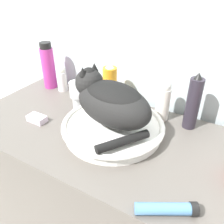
# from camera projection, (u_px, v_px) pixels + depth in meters

# --- Properties ---
(wall_back) EXTENTS (8.00, 0.05, 2.40)m
(wall_back) POSITION_uv_depth(u_px,v_px,m) (151.00, 29.00, 0.92)
(wall_back) COLOR silver
(wall_back) RESTS_ON ground_plane
(vanity_counter) EXTENTS (1.15, 0.52, 0.89)m
(vanity_counter) POSITION_uv_depth(u_px,v_px,m) (111.00, 212.00, 1.09)
(vanity_counter) COLOR #56514C
(vanity_counter) RESTS_ON ground_plane
(sink_basin) EXTENTS (0.37, 0.37, 0.05)m
(sink_basin) POSITION_uv_depth(u_px,v_px,m) (114.00, 127.00, 0.85)
(sink_basin) COLOR white
(sink_basin) RESTS_ON vanity_counter
(cat) EXTENTS (0.33, 0.29, 0.18)m
(cat) POSITION_uv_depth(u_px,v_px,m) (111.00, 100.00, 0.80)
(cat) COLOR black
(cat) RESTS_ON sink_basin
(faucet) EXTENTS (0.14, 0.08, 0.13)m
(faucet) POSITION_uv_depth(u_px,v_px,m) (78.00, 94.00, 0.96)
(faucet) COLOR silver
(faucet) RESTS_ON vanity_counter
(shampoo_bottle_tall) EXTENTS (0.06, 0.06, 0.22)m
(shampoo_bottle_tall) POSITION_uv_depth(u_px,v_px,m) (48.00, 66.00, 1.14)
(shampoo_bottle_tall) COLOR #B2338C
(shampoo_bottle_tall) RESTS_ON vanity_counter
(lotion_bottle_white) EXTENTS (0.05, 0.05, 0.17)m
(lotion_bottle_white) POSITION_uv_depth(u_px,v_px,m) (163.00, 100.00, 0.90)
(lotion_bottle_white) COLOR white
(lotion_bottle_white) RESTS_ON vanity_counter
(spray_bottle_trigger) EXTENTS (0.06, 0.06, 0.19)m
(spray_bottle_trigger) POSITION_uv_depth(u_px,v_px,m) (110.00, 85.00, 1.00)
(spray_bottle_trigger) COLOR orange
(spray_bottle_trigger) RESTS_ON vanity_counter
(hairspray_can_black) EXTENTS (0.05, 0.05, 0.22)m
(hairspray_can_black) POSITION_uv_depth(u_px,v_px,m) (193.00, 103.00, 0.84)
(hairspray_can_black) COLOR #28232D
(hairspray_can_black) RESTS_ON vanity_counter
(deodorant_stick) EXTENTS (0.05, 0.05, 0.12)m
(deodorant_stick) POSITION_uv_depth(u_px,v_px,m) (62.00, 78.00, 1.13)
(deodorant_stick) COLOR silver
(deodorant_stick) RESTS_ON vanity_counter
(cream_tube) EXTENTS (0.15, 0.10, 0.04)m
(cream_tube) POSITION_uv_depth(u_px,v_px,m) (167.00, 209.00, 0.58)
(cream_tube) COLOR #4C7FB2
(cream_tube) RESTS_ON vanity_counter
(soap_bar) EXTENTS (0.07, 0.04, 0.02)m
(soap_bar) POSITION_uv_depth(u_px,v_px,m) (37.00, 119.00, 0.92)
(soap_bar) COLOR silver
(soap_bar) RESTS_ON vanity_counter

